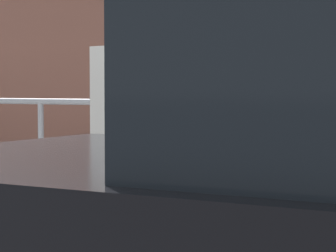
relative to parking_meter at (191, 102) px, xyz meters
name	(u,v)px	position (x,y,z in m)	size (l,w,h in m)	color
parking_meter	(191,102)	(0.00, 0.00, 0.00)	(0.17, 0.18, 1.57)	slate
pedestrian_at_meter	(125,120)	(-0.62, 0.23, -0.13)	(0.72, 0.54, 1.76)	black
background_railing	(308,140)	(0.22, 1.77, -0.35)	(24.06, 0.06, 1.13)	gray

